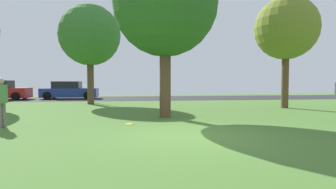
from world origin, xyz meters
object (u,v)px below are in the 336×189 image
(oak_tree_right, at_px, (90,35))
(person_thrower, at_px, (1,100))
(birch_tree_lone, at_px, (286,29))
(parked_car_blue, at_px, (69,91))
(oak_tree_center, at_px, (165,5))
(frisbee_disc, at_px, (129,124))
(street_lamp_post, at_px, (88,70))

(oak_tree_right, height_order, person_thrower, oak_tree_right)
(birch_tree_lone, xyz_separation_m, person_thrower, (-12.46, -4.82, -3.49))
(parked_car_blue, bearing_deg, birch_tree_lone, -34.44)
(oak_tree_center, distance_m, frisbee_disc, 5.06)
(oak_tree_center, bearing_deg, street_lamp_post, 117.87)
(birch_tree_lone, relative_size, person_thrower, 3.85)
(person_thrower, height_order, parked_car_blue, person_thrower)
(oak_tree_center, relative_size, frisbee_disc, 24.82)
(oak_tree_center, distance_m, parked_car_blue, 14.72)
(birch_tree_lone, xyz_separation_m, frisbee_disc, (-8.44, -4.72, -4.34))
(birch_tree_lone, xyz_separation_m, oak_tree_center, (-7.02, -3.03, 0.21))
(oak_tree_right, bearing_deg, parked_car_blue, 115.41)
(birch_tree_lone, bearing_deg, frisbee_disc, -150.80)
(oak_tree_right, relative_size, parked_car_blue, 1.41)
(oak_tree_right, distance_m, street_lamp_post, 2.78)
(parked_car_blue, bearing_deg, street_lamp_post, -60.29)
(person_thrower, distance_m, street_lamp_post, 10.46)
(oak_tree_center, height_order, parked_car_blue, oak_tree_center)
(birch_tree_lone, xyz_separation_m, oak_tree_right, (-11.10, 3.81, 0.06))
(oak_tree_center, height_order, frisbee_disc, oak_tree_center)
(oak_tree_center, distance_m, street_lamp_post, 9.92)
(parked_car_blue, height_order, street_lamp_post, street_lamp_post)
(birch_tree_lone, relative_size, oak_tree_center, 0.91)
(birch_tree_lone, height_order, parked_car_blue, birch_tree_lone)
(frisbee_disc, bearing_deg, oak_tree_right, 107.32)
(person_thrower, relative_size, parked_car_blue, 0.35)
(oak_tree_center, xyz_separation_m, parked_car_blue, (-6.76, 12.48, -3.89))
(frisbee_disc, bearing_deg, person_thrower, -178.51)
(oak_tree_right, relative_size, street_lamp_post, 1.42)
(person_thrower, height_order, frisbee_disc, person_thrower)
(oak_tree_center, distance_m, person_thrower, 6.82)
(birch_tree_lone, xyz_separation_m, street_lamp_post, (-11.53, 5.50, -2.11))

